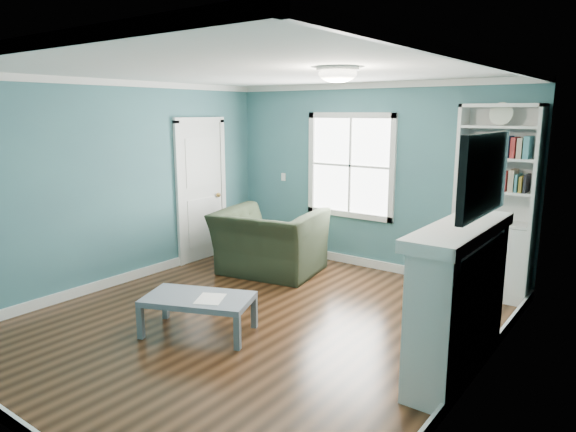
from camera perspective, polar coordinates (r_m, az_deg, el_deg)
The scene contains 13 objects.
floor at distance 5.62m, azimuth -3.57°, elevation -11.64°, with size 5.00×5.00×0.00m, color black.
room_walls at distance 5.21m, azimuth -3.78°, elevation 4.57°, with size 5.00×5.00×5.00m.
trim at distance 5.26m, azimuth -3.73°, elevation 0.83°, with size 4.50×5.00×2.60m.
window at distance 7.43m, azimuth 6.94°, elevation 5.57°, with size 1.40×0.06×1.50m.
bookshelf at distance 6.57m, azimuth 21.88°, elevation -0.61°, with size 0.90×0.35×2.31m.
fireplace at distance 4.61m, azimuth 18.55°, elevation -9.06°, with size 0.44×1.58×1.30m.
tv at distance 4.33m, azimuth 20.99°, elevation 4.33°, with size 0.06×1.10×0.65m, color black.
door at distance 7.80m, azimuth -9.59°, elevation 2.98°, with size 0.12×0.98×2.17m.
ceiling_fixture at distance 4.74m, azimuth 5.54°, elevation 15.57°, with size 0.38×0.38×0.15m.
light_switch at distance 8.11m, azimuth -0.51°, elevation 4.37°, with size 0.08×0.01×0.12m, color white.
recliner at distance 7.08m, azimuth -2.07°, elevation -1.71°, with size 1.35×0.88×1.18m, color #252E1D.
coffee_table at distance 5.31m, azimuth -9.95°, elevation -9.30°, with size 1.21×0.95×0.39m.
paper_sheet at distance 5.20m, azimuth -8.65°, elevation -9.08°, with size 0.25×0.32×0.00m, color white.
Camera 1 is at (3.34, -3.95, 2.21)m, focal length 32.00 mm.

